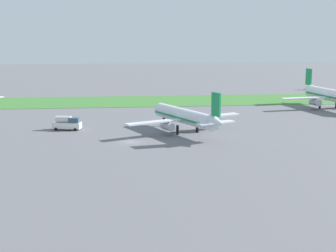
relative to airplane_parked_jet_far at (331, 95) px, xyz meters
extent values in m
plane|color=slate|center=(-61.30, -39.62, -4.08)|extent=(600.00, 600.00, 0.00)
cube|color=#3D7533|center=(-61.30, 22.87, -4.04)|extent=(360.00, 28.00, 0.08)
cylinder|color=white|center=(0.10, -0.62, 0.08)|extent=(7.40, 24.27, 3.67)
cone|color=white|center=(-2.10, 13.20, 0.54)|extent=(3.99, 5.13, 3.30)
cube|color=#198C4C|center=(0.10, -0.62, -0.19)|extent=(7.26, 22.97, 0.51)
cube|color=white|center=(-7.90, -1.22, -0.56)|extent=(16.16, 4.82, 0.37)
cylinder|color=#B7BABF|center=(-5.06, -0.77, -1.87)|extent=(2.62, 4.27, 2.02)
cube|color=#198C4C|center=(-2.00, 12.54, 4.58)|extent=(0.91, 3.03, 5.33)
cube|color=white|center=(0.30, 12.91, 0.45)|extent=(4.92, 2.71, 0.29)
cube|color=white|center=(-4.30, 12.17, 0.45)|extent=(4.92, 2.71, 0.29)
cylinder|color=black|center=(2.68, 1.48, -2.91)|extent=(0.66, 0.66, 2.33)
cylinder|color=black|center=(-3.01, 0.57, -2.91)|extent=(0.66, 0.66, 2.33)
cylinder|color=silver|center=(-49.07, -31.10, -0.29)|extent=(12.04, 21.30, 3.34)
cone|color=black|center=(-54.07, -20.03, -0.29)|extent=(4.23, 4.11, 3.27)
cone|color=silver|center=(-43.82, -42.72, 0.13)|extent=(4.49, 5.11, 3.01)
cube|color=#198C4C|center=(-49.07, -31.10, -0.54)|extent=(11.60, 20.22, 0.47)
cube|color=silver|center=(-55.46, -34.65, -0.87)|extent=(14.16, 7.94, 0.33)
cube|color=silver|center=(-42.18, -28.65, -0.87)|extent=(14.16, 7.94, 0.33)
cylinder|color=#B7BABF|center=(-53.07, -33.57, -2.06)|extent=(3.17, 4.08, 1.84)
cylinder|color=#B7BABF|center=(-44.57, -29.73, -2.06)|extent=(3.17, 4.08, 1.84)
cube|color=#198C4C|center=(-44.07, -42.16, 3.81)|extent=(1.49, 2.66, 4.86)
cube|color=silver|center=(-46.01, -43.04, 0.05)|extent=(4.62, 3.41, 0.27)
cube|color=silver|center=(-42.14, -41.29, 0.05)|extent=(4.62, 3.41, 0.27)
cylinder|color=black|center=(-52.82, -22.79, -3.02)|extent=(0.60, 0.60, 2.13)
cylinder|color=black|center=(-50.84, -33.56, -3.02)|extent=(0.60, 0.60, 2.13)
cylinder|color=black|center=(-46.06, -31.40, -3.02)|extent=(0.60, 0.60, 2.13)
cube|color=white|center=(-75.81, -25.25, -3.03)|extent=(6.85, 3.66, 1.40)
cylinder|color=silver|center=(-76.57, -25.10, -1.56)|extent=(3.81, 2.23, 1.54)
cube|color=#334C60|center=(-74.02, -25.62, -1.73)|extent=(2.70, 2.45, 1.20)
cylinder|color=black|center=(-73.34, -24.54, -3.73)|extent=(0.74, 0.39, 0.70)
cylinder|color=black|center=(-73.82, -26.89, -3.73)|extent=(0.74, 0.39, 0.70)
cylinder|color=black|center=(-77.79, -23.62, -3.73)|extent=(0.74, 0.39, 0.70)
cylinder|color=black|center=(-78.28, -25.97, -3.73)|extent=(0.74, 0.39, 0.70)
camera|label=1|loc=(-63.47, -134.05, 17.07)|focal=49.90mm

